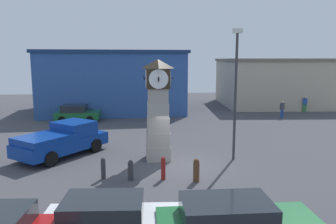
% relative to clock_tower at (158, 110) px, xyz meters
% --- Properties ---
extents(ground_plane, '(74.05, 74.05, 0.00)m').
position_rel_clock_tower_xyz_m(ground_plane, '(1.10, -1.36, -2.72)').
color(ground_plane, '#424247').
extents(clock_tower, '(1.66, 1.58, 5.47)m').
position_rel_clock_tower_xyz_m(clock_tower, '(0.00, 0.00, 0.00)').
color(clock_tower, '#9D988E').
rests_on(clock_tower, ground_plane).
extents(bollard_near_tower, '(0.22, 0.22, 1.02)m').
position_rel_clock_tower_xyz_m(bollard_near_tower, '(-2.72, -2.83, -2.21)').
color(bollard_near_tower, '#333338').
rests_on(bollard_near_tower, ground_plane).
extents(bollard_mid_row, '(0.25, 0.25, 0.96)m').
position_rel_clock_tower_xyz_m(bollard_mid_row, '(-1.46, -3.11, -2.24)').
color(bollard_mid_row, '#333338').
rests_on(bollard_mid_row, ground_plane).
extents(bollard_far_row, '(0.20, 0.20, 1.09)m').
position_rel_clock_tower_xyz_m(bollard_far_row, '(0.02, -3.15, -2.17)').
color(bollard_far_row, maroon).
rests_on(bollard_far_row, ground_plane).
extents(bollard_end_row, '(0.28, 0.28, 1.07)m').
position_rel_clock_tower_xyz_m(bollard_end_row, '(1.48, -3.55, -2.18)').
color(bollard_end_row, brown).
rests_on(bollard_end_row, ground_plane).
extents(car_near_tower, '(4.37, 2.08, 1.42)m').
position_rel_clock_tower_xyz_m(car_near_tower, '(-1.96, -8.26, -1.99)').
color(car_near_tower, silver).
rests_on(car_near_tower, ground_plane).
extents(car_far_lot, '(3.88, 2.09, 1.49)m').
position_rel_clock_tower_xyz_m(car_far_lot, '(-6.40, 11.71, -1.97)').
color(car_far_lot, '#19602D').
rests_on(car_far_lot, ground_plane).
extents(pickup_truck, '(5.00, 5.48, 1.85)m').
position_rel_clock_tower_xyz_m(pickup_truck, '(-5.40, 1.17, -1.79)').
color(pickup_truck, navy).
rests_on(pickup_truck, ground_plane).
extents(pedestrian_crossing_lot, '(0.46, 0.37, 1.66)m').
position_rel_clock_tower_xyz_m(pedestrian_crossing_lot, '(16.36, 14.81, -1.78)').
color(pedestrian_crossing_lot, '#338C4C').
rests_on(pedestrian_crossing_lot, ground_plane).
extents(pedestrian_by_cars, '(0.46, 0.38, 1.64)m').
position_rel_clock_tower_xyz_m(pedestrian_by_cars, '(12.47, 11.72, -1.79)').
color(pedestrian_by_cars, '#264CA5').
rests_on(pedestrian_by_cars, ground_plane).
extents(street_lamp_near_road, '(0.50, 0.24, 7.04)m').
position_rel_clock_tower_xyz_m(street_lamp_near_road, '(4.13, -0.45, 1.30)').
color(street_lamp_near_road, '#333338').
rests_on(street_lamp_near_road, ground_plane).
extents(warehouse_blue_far, '(15.09, 12.37, 6.32)m').
position_rel_clock_tower_xyz_m(warehouse_blue_far, '(-3.60, 18.47, 0.44)').
color(warehouse_blue_far, '#2D5193').
rests_on(warehouse_blue_far, ground_plane).
extents(storefront_low_left, '(12.40, 12.04, 5.54)m').
position_rel_clock_tower_xyz_m(storefront_low_left, '(14.96, 20.55, 0.05)').
color(storefront_low_left, '#B7A88E').
rests_on(storefront_low_left, ground_plane).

